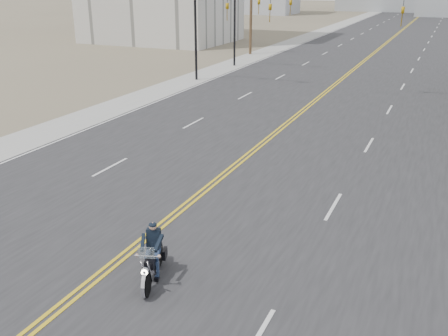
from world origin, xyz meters
TOP-DOWN VIEW (x-y plane):
  - road at (0.00, 70.00)m, footprint 20.00×200.00m
  - sidewalk_left at (-11.50, 70.00)m, footprint 3.00×200.00m
  - traffic_mast_left at (-8.98, 32.00)m, footprint 7.10×0.26m
  - traffic_mast_far at (-9.31, 40.00)m, footprint 6.10×0.26m
  - utility_pole_left at (-12.50, 48.00)m, footprint 2.20×0.30m
  - motorcyclist at (1.48, 5.20)m, footprint 1.54×2.28m

SIDE VIEW (x-z plane):
  - road at x=0.00m, z-range 0.00..0.01m
  - sidewalk_left at x=-11.50m, z-range 0.00..0.01m
  - motorcyclist at x=1.48m, z-range 0.00..1.64m
  - traffic_mast_far at x=-9.31m, z-range 1.37..8.37m
  - traffic_mast_left at x=-8.98m, z-range 1.44..8.44m
  - utility_pole_left at x=-12.50m, z-range 0.23..10.73m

